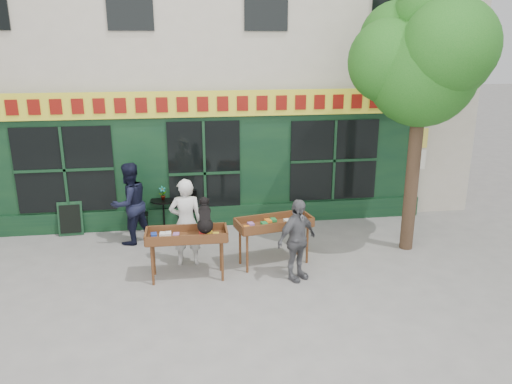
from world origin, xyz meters
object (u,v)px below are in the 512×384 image
man_left (130,204)px  man_right (297,240)px  bistro_table (163,208)px  dog (205,215)px  book_cart_right (274,226)px  book_cart_center (187,238)px  woman (186,222)px

man_left → man_right: bearing=105.3°
man_right → bistro_table: man_right is taller
dog → book_cart_right: dog is taller
book_cart_center → dog: bearing=-7.4°
woman → man_left: 1.80m
woman → bistro_table: (-0.52, 2.01, -0.36)m
book_cart_right → man_left: (-2.97, 1.57, 0.10)m
man_left → bistro_table: bearing=-174.9°
book_cart_right → bistro_table: bearing=123.4°
dog → bistro_table: 2.94m
book_cart_center → woman: (0.00, 0.65, 0.08)m
book_cart_center → man_left: bearing=122.6°
dog → woman: woman is taller
woman → man_left: (-1.22, 1.32, 0.02)m
book_cart_right → man_left: bearing=140.3°
dog → man_right: (1.70, -0.30, -0.49)m
book_cart_center → woman: 0.65m
man_right → book_cart_center: bearing=138.5°
dog → man_left: (-1.57, 2.02, -0.36)m
bistro_table → man_left: (-0.70, -0.69, 0.38)m
dog → woman: bearing=117.3°
dog → woman: (-0.35, 0.70, -0.39)m
man_right → man_left: 4.01m
dog → book_cart_right: (1.40, 0.45, -0.47)m
book_cart_center → woman: bearing=90.7°
bistro_table → man_left: man_left is taller
man_right → man_left: (-3.27, 2.32, 0.13)m
woman → man_right: 2.28m
dog → man_left: bearing=128.6°
bistro_table → book_cart_center: bearing=-78.9°
dog → book_cart_right: 1.54m
book_cart_right → book_cart_center: bearing=-179.0°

